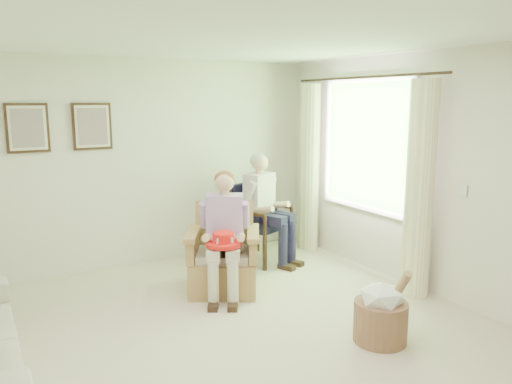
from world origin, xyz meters
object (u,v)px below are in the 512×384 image
Objects in this scene: red_hat at (223,241)px; hatbox at (381,312)px; wood_armchair at (257,218)px; person_dark at (264,200)px; person_wicker at (227,226)px; wicker_armchair at (222,263)px.

red_hat is 1.73m from hatbox.
person_dark is (0.00, -0.17, 0.27)m from wood_armchair.
wood_armchair reaches higher than red_hat.
person_wicker reaches higher than hatbox.
red_hat reaches higher than hatbox.
wicker_armchair reaches higher than hatbox.
person_wicker is at bearing 111.47° from hatbox.
wicker_armchair is at bearing 119.83° from person_wicker.
person_dark reaches higher than person_wicker.
wood_armchair is 1.47× the size of hatbox.
hatbox is (-0.24, -2.56, -0.29)m from wood_armchair.
person_dark is 2.46m from hatbox.
wood_armchair reaches higher than hatbox.
red_hat is at bearing -96.68° from person_wicker.
person_wicker is 0.94× the size of person_dark.
wicker_armchair is at bearing 110.07° from hatbox.
person_dark is at bearing -113.03° from wood_armchair.
hatbox is (-0.24, -2.39, -0.55)m from person_dark.
person_wicker is at bearing -60.17° from wicker_armchair.
red_hat is (-0.13, -0.30, 0.35)m from wicker_armchair.
person_wicker is 1.91× the size of hatbox.
wicker_armchair is 0.73× the size of person_wicker.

